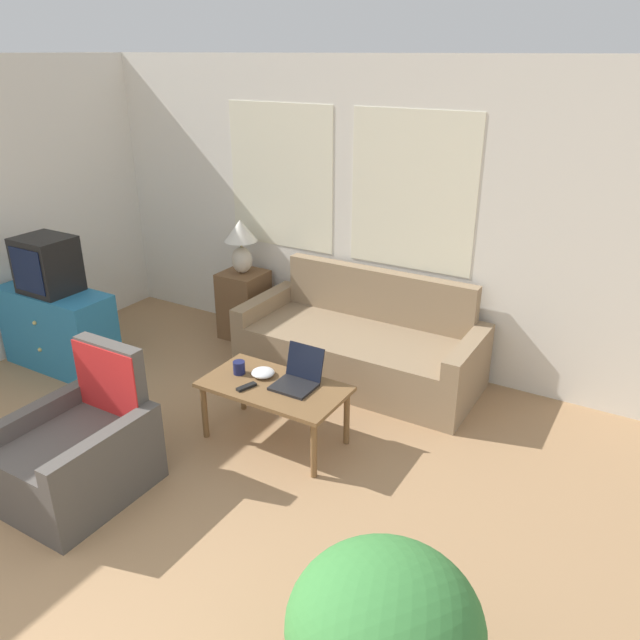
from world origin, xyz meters
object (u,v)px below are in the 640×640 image
object	(u,v)px
television	(47,265)
tv_remote	(246,387)
couch	(362,347)
coffee_table	(274,391)
potted_plant	(384,630)
laptop	(298,377)
cup_navy	(239,368)
table_lamp	(241,240)
armchair	(82,453)
snack_bowl	(263,373)

from	to	relation	value
television	tv_remote	bearing A→B (deg)	-3.30
tv_remote	couch	bearing A→B (deg)	80.76
coffee_table	potted_plant	bearing A→B (deg)	-43.83
television	laptop	size ratio (longest dim) A/B	1.52
laptop	tv_remote	distance (m)	0.37
laptop	cup_navy	xyz separation A→B (m)	(-0.46, -0.08, -0.01)
couch	potted_plant	bearing A→B (deg)	-61.37
couch	table_lamp	xyz separation A→B (m)	(-1.37, 0.14, 0.71)
couch	potted_plant	xyz separation A→B (m)	(1.48, -2.70, 0.26)
coffee_table	tv_remote	xyz separation A→B (m)	(-0.14, -0.13, 0.06)
television	laptop	distance (m)	2.48
laptop	potted_plant	size ratio (longest dim) A/B	0.37
coffee_table	cup_navy	bearing A→B (deg)	177.57
armchair	couch	bearing A→B (deg)	70.24
table_lamp	coffee_table	world-z (taller)	table_lamp
armchair	snack_bowl	distance (m)	1.31
coffee_table	laptop	xyz separation A→B (m)	(0.14, 0.09, 0.11)
couch	snack_bowl	world-z (taller)	couch
television	tv_remote	distance (m)	2.21
television	cup_navy	world-z (taller)	television
table_lamp	cup_navy	xyz separation A→B (m)	(0.98, -1.34, -0.48)
table_lamp	snack_bowl	bearing A→B (deg)	-48.29
couch	coffee_table	distance (m)	1.22
potted_plant	cup_navy	bearing A→B (deg)	141.15
tv_remote	cup_navy	bearing A→B (deg)	139.72
cup_navy	couch	bearing A→B (deg)	71.88
laptop	tv_remote	xyz separation A→B (m)	(-0.28, -0.23, -0.05)
snack_bowl	couch	bearing A→B (deg)	79.00
table_lamp	potted_plant	xyz separation A→B (m)	(2.84, -2.85, -0.46)
armchair	television	size ratio (longest dim) A/B	1.92
table_lamp	cup_navy	world-z (taller)	table_lamp
snack_bowl	tv_remote	bearing A→B (deg)	-89.15
armchair	coffee_table	bearing A→B (deg)	55.36
tv_remote	table_lamp	bearing A→B (deg)	127.64
television	coffee_table	world-z (taller)	television
coffee_table	snack_bowl	distance (m)	0.18
armchair	table_lamp	world-z (taller)	table_lamp
table_lamp	laptop	distance (m)	1.96
cup_navy	tv_remote	distance (m)	0.23
armchair	coffee_table	world-z (taller)	armchair
coffee_table	tv_remote	size ratio (longest dim) A/B	6.57
coffee_table	laptop	distance (m)	0.20
cup_navy	table_lamp	bearing A→B (deg)	126.00
coffee_table	potted_plant	world-z (taller)	potted_plant
coffee_table	snack_bowl	bearing A→B (deg)	153.94
armchair	cup_navy	xyz separation A→B (m)	(0.43, 1.09, 0.23)
snack_bowl	potted_plant	world-z (taller)	potted_plant
coffee_table	table_lamp	bearing A→B (deg)	133.57
cup_navy	potted_plant	size ratio (longest dim) A/B	0.11
armchair	potted_plant	distance (m)	2.35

